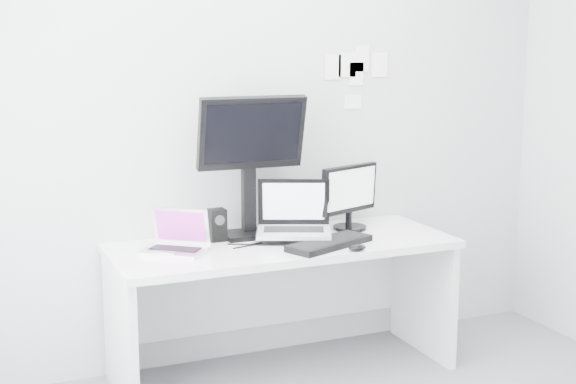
# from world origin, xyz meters

# --- Properties ---
(back_wall) EXTENTS (3.60, 0.00, 3.60)m
(back_wall) POSITION_xyz_m (0.00, 1.60, 1.35)
(back_wall) COLOR #B5B7B9
(back_wall) RESTS_ON ground
(desk) EXTENTS (1.80, 0.70, 0.73)m
(desk) POSITION_xyz_m (0.00, 1.25, 0.36)
(desk) COLOR white
(desk) RESTS_ON ground
(macbook) EXTENTS (0.38, 0.37, 0.23)m
(macbook) POSITION_xyz_m (-0.58, 1.26, 0.84)
(macbook) COLOR silver
(macbook) RESTS_ON desk
(speaker) EXTENTS (0.09, 0.09, 0.17)m
(speaker) POSITION_xyz_m (-0.30, 1.42, 0.82)
(speaker) COLOR black
(speaker) RESTS_ON desk
(dell_laptop) EXTENTS (0.47, 0.43, 0.32)m
(dell_laptop) POSITION_xyz_m (0.07, 1.27, 0.89)
(dell_laptop) COLOR silver
(dell_laptop) RESTS_ON desk
(rear_monitor) EXTENTS (0.58, 0.22, 0.78)m
(rear_monitor) POSITION_xyz_m (-0.11, 1.43, 1.12)
(rear_monitor) COLOR black
(rear_monitor) RESTS_ON desk
(samsung_monitor) EXTENTS (0.45, 0.32, 0.37)m
(samsung_monitor) POSITION_xyz_m (0.46, 1.38, 0.92)
(samsung_monitor) COLOR black
(samsung_monitor) RESTS_ON desk
(keyboard) EXTENTS (0.52, 0.35, 0.03)m
(keyboard) POSITION_xyz_m (0.19, 1.08, 0.75)
(keyboard) COLOR black
(keyboard) RESTS_ON desk
(mouse) EXTENTS (0.10, 0.07, 0.03)m
(mouse) POSITION_xyz_m (0.28, 0.94, 0.75)
(mouse) COLOR black
(mouse) RESTS_ON desk
(wall_note_0) EXTENTS (0.10, 0.00, 0.14)m
(wall_note_0) POSITION_xyz_m (0.45, 1.59, 1.62)
(wall_note_0) COLOR white
(wall_note_0) RESTS_ON back_wall
(wall_note_1) EXTENTS (0.09, 0.00, 0.13)m
(wall_note_1) POSITION_xyz_m (0.60, 1.59, 1.58)
(wall_note_1) COLOR white
(wall_note_1) RESTS_ON back_wall
(wall_note_2) EXTENTS (0.10, 0.00, 0.14)m
(wall_note_2) POSITION_xyz_m (0.75, 1.59, 1.63)
(wall_note_2) COLOR white
(wall_note_2) RESTS_ON back_wall
(wall_note_3) EXTENTS (0.11, 0.00, 0.08)m
(wall_note_3) POSITION_xyz_m (0.58, 1.59, 1.42)
(wall_note_3) COLOR white
(wall_note_3) RESTS_ON back_wall
(wall_note_4) EXTENTS (0.11, 0.00, 0.14)m
(wall_note_4) POSITION_xyz_m (0.54, 1.59, 1.63)
(wall_note_4) COLOR white
(wall_note_4) RESTS_ON back_wall
(wall_note_5) EXTENTS (0.09, 0.00, 0.15)m
(wall_note_5) POSITION_xyz_m (0.64, 1.59, 1.67)
(wall_note_5) COLOR white
(wall_note_5) RESTS_ON back_wall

